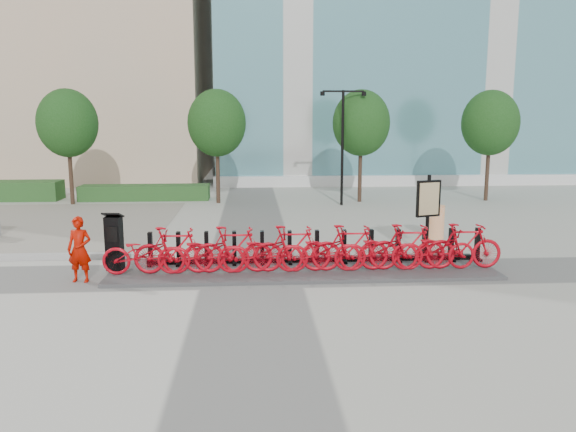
{
  "coord_description": "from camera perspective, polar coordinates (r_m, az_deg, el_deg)",
  "views": [
    {
      "loc": [
        0.03,
        -13.44,
        3.82
      ],
      "look_at": [
        1.0,
        1.5,
        1.2
      ],
      "focal_mm": 35.0,
      "sensor_mm": 36.0,
      "label": 1
    }
  ],
  "objects": [
    {
      "name": "bike_10",
      "position": [
        14.51,
        14.77,
        -3.22
      ],
      "size": [
        1.99,
        0.69,
        1.04
      ],
      "primitive_type": "imported",
      "rotation": [
        0.0,
        0.0,
        1.57
      ],
      "color": "#B60513",
      "rests_on": "dock_pad"
    },
    {
      "name": "worker_red",
      "position": [
        14.05,
        -20.42,
        -3.2
      ],
      "size": [
        0.61,
        0.44,
        1.56
      ],
      "primitive_type": "imported",
      "rotation": [
        0.0,
        0.0,
        -0.12
      ],
      "color": "#A50C00",
      "rests_on": "ground"
    },
    {
      "name": "bike_2",
      "position": [
        13.82,
        -8.57,
        -3.65
      ],
      "size": [
        1.99,
        0.69,
        1.04
      ],
      "primitive_type": "imported",
      "rotation": [
        0.0,
        0.0,
        1.57
      ],
      "color": "#B60513",
      "rests_on": "dock_pad"
    },
    {
      "name": "ground",
      "position": [
        13.97,
        -3.72,
        -5.96
      ],
      "size": [
        120.0,
        120.0,
        0.0
      ],
      "primitive_type": "plane",
      "color": "#99998E"
    },
    {
      "name": "map_sign",
      "position": [
        16.21,
        14.07,
        1.39
      ],
      "size": [
        0.74,
        0.33,
        2.26
      ],
      "rotation": [
        0.0,
        0.0,
        0.31
      ],
      "color": "black",
      "rests_on": "ground"
    },
    {
      "name": "bike_5",
      "position": [
        13.79,
        0.42,
        -3.33
      ],
      "size": [
        1.93,
        0.54,
        1.16
      ],
      "primitive_type": "imported",
      "rotation": [
        0.0,
        0.0,
        1.57
      ],
      "color": "#B60513",
      "rests_on": "dock_pad"
    },
    {
      "name": "bike_0",
      "position": [
        14.02,
        -14.45,
        -3.67
      ],
      "size": [
        1.99,
        0.69,
        1.04
      ],
      "primitive_type": "imported",
      "rotation": [
        0.0,
        0.0,
        1.57
      ],
      "color": "#B60513",
      "rests_on": "dock_pad"
    },
    {
      "name": "tree_1",
      "position": [
        25.49,
        -7.25,
        9.34
      ],
      "size": [
        2.6,
        2.6,
        5.1
      ],
      "color": "#3E2F21",
      "rests_on": "ground"
    },
    {
      "name": "dock_pad",
      "position": [
        14.31,
        1.52,
        -5.4
      ],
      "size": [
        9.6,
        2.4,
        0.08
      ],
      "primitive_type": "cube",
      "color": "#444446",
      "rests_on": "ground"
    },
    {
      "name": "dock_rail_posts",
      "position": [
        14.69,
        2.99,
        -3.13
      ],
      "size": [
        8.74,
        0.5,
        0.85
      ],
      "primitive_type": null,
      "color": "black",
      "rests_on": "dock_pad"
    },
    {
      "name": "tree_2",
      "position": [
        25.92,
        7.44,
        9.34
      ],
      "size": [
        2.6,
        2.6,
        5.1
      ],
      "color": "#3E2F21",
      "rests_on": "ground"
    },
    {
      "name": "tree_3",
      "position": [
        27.71,
        19.86,
        8.88
      ],
      "size": [
        2.6,
        2.6,
        5.1
      ],
      "color": "#3E2F21",
      "rests_on": "ground"
    },
    {
      "name": "bike_9",
      "position": [
        14.29,
        12.03,
        -3.08
      ],
      "size": [
        1.93,
        0.54,
        1.16
      ],
      "primitive_type": "imported",
      "rotation": [
        0.0,
        0.0,
        1.57
      ],
      "color": "#B60513",
      "rests_on": "dock_pad"
    },
    {
      "name": "bike_8",
      "position": [
        14.12,
        9.21,
        -3.38
      ],
      "size": [
        1.99,
        0.69,
        1.04
      ],
      "primitive_type": "imported",
      "rotation": [
        0.0,
        0.0,
        1.57
      ],
      "color": "#B60513",
      "rests_on": "dock_pad"
    },
    {
      "name": "bike_11",
      "position": [
        14.74,
        17.44,
        -2.92
      ],
      "size": [
        1.93,
        0.54,
        1.16
      ],
      "primitive_type": "imported",
      "rotation": [
        0.0,
        0.0,
        1.57
      ],
      "color": "#B60513",
      "rests_on": "dock_pad"
    },
    {
      "name": "kiosk",
      "position": [
        14.58,
        -17.24,
        -2.54
      ],
      "size": [
        0.5,
        0.43,
        1.47
      ],
      "rotation": [
        0.0,
        0.0,
        -0.13
      ],
      "color": "black",
      "rests_on": "dock_pad"
    },
    {
      "name": "bike_4",
      "position": [
        13.77,
        -2.58,
        -3.6
      ],
      "size": [
        1.99,
        0.69,
        1.04
      ],
      "primitive_type": "imported",
      "rotation": [
        0.0,
        0.0,
        1.57
      ],
      "color": "#B60513",
      "rests_on": "dock_pad"
    },
    {
      "name": "bike_6",
      "position": [
        13.88,
        3.39,
        -3.51
      ],
      "size": [
        1.99,
        0.69,
        1.04
      ],
      "primitive_type": "imported",
      "rotation": [
        0.0,
        0.0,
        1.57
      ],
      "color": "#B60513",
      "rests_on": "dock_pad"
    },
    {
      "name": "construction_barrel",
      "position": [
        18.59,
        14.75,
        -0.59
      ],
      "size": [
        0.66,
        0.66,
        1.07
      ],
      "primitive_type": "cylinder",
      "rotation": [
        0.0,
        0.0,
        -0.22
      ],
      "color": "orange",
      "rests_on": "ground"
    },
    {
      "name": "bike_1",
      "position": [
        13.89,
        -11.54,
        -3.44
      ],
      "size": [
        1.93,
        0.54,
        1.16
      ],
      "primitive_type": "imported",
      "rotation": [
        0.0,
        0.0,
        1.57
      ],
      "color": "#B60513",
      "rests_on": "dock_pad"
    },
    {
      "name": "streetlamp",
      "position": [
        24.77,
        5.57,
        8.3
      ],
      "size": [
        2.0,
        0.2,
        5.0
      ],
      "color": "black",
      "rests_on": "ground"
    },
    {
      "name": "hedge_b",
      "position": [
        27.33,
        -14.3,
        2.33
      ],
      "size": [
        6.0,
        1.2,
        0.7
      ],
      "primitive_type": "cube",
      "color": "#2B5E2C",
      "rests_on": "ground"
    },
    {
      "name": "tree_0",
      "position": [
        26.68,
        -21.5,
        8.76
      ],
      "size": [
        2.6,
        2.6,
        5.1
      ],
      "color": "#3E2F21",
      "rests_on": "ground"
    },
    {
      "name": "bike_7",
      "position": [
        13.97,
        6.33,
        -3.22
      ],
      "size": [
        1.93,
        0.54,
        1.16
      ],
      "primitive_type": "imported",
      "rotation": [
        0.0,
        0.0,
        1.57
      ],
      "color": "#B60513",
      "rests_on": "dock_pad"
    },
    {
      "name": "bike_3",
      "position": [
        13.77,
        -5.58,
        -3.4
      ],
      "size": [
        1.93,
        0.54,
        1.16
      ],
      "primitive_type": "imported",
      "rotation": [
        0.0,
        0.0,
        1.57
      ],
      "color": "#B60513",
      "rests_on": "dock_pad"
    }
  ]
}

